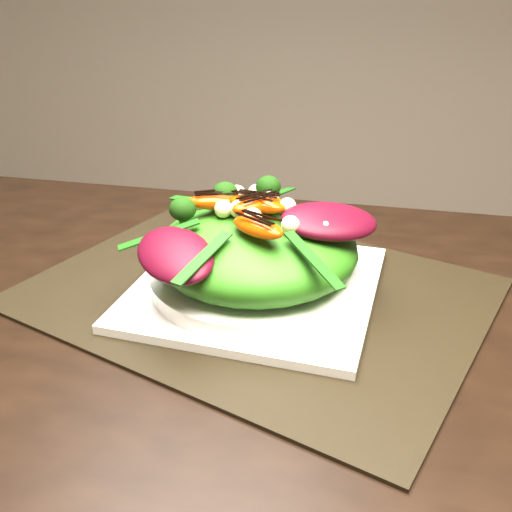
% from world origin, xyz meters
% --- Properties ---
extents(dining_table, '(1.60, 0.90, 0.75)m').
position_xyz_m(dining_table, '(0.00, 0.00, 0.73)').
color(dining_table, black).
rests_on(dining_table, floor).
extents(placemat, '(0.53, 0.47, 0.00)m').
position_xyz_m(placemat, '(0.14, 0.17, 0.75)').
color(placemat, black).
rests_on(placemat, dining_table).
extents(plate_base, '(0.26, 0.26, 0.01)m').
position_xyz_m(plate_base, '(0.14, 0.17, 0.76)').
color(plate_base, white).
rests_on(plate_base, placemat).
extents(salad_bowl, '(0.25, 0.25, 0.02)m').
position_xyz_m(salad_bowl, '(0.14, 0.17, 0.77)').
color(salad_bowl, white).
rests_on(salad_bowl, plate_base).
extents(lettuce_mound, '(0.21, 0.21, 0.07)m').
position_xyz_m(lettuce_mound, '(0.14, 0.17, 0.80)').
color(lettuce_mound, '#317415').
rests_on(lettuce_mound, salad_bowl).
extents(radicchio_leaf, '(0.12, 0.10, 0.02)m').
position_xyz_m(radicchio_leaf, '(0.21, 0.17, 0.84)').
color(radicchio_leaf, '#3D0613').
rests_on(radicchio_leaf, lettuce_mound).
extents(orange_segment, '(0.06, 0.04, 0.02)m').
position_xyz_m(orange_segment, '(0.12, 0.20, 0.84)').
color(orange_segment, red).
rests_on(orange_segment, lettuce_mound).
extents(broccoli_floret, '(0.04, 0.04, 0.04)m').
position_xyz_m(broccoli_floret, '(0.07, 0.21, 0.84)').
color(broccoli_floret, '#11360A').
rests_on(broccoli_floret, lettuce_mound).
extents(macadamia_nut, '(0.02, 0.02, 0.02)m').
position_xyz_m(macadamia_nut, '(0.17, 0.12, 0.84)').
color(macadamia_nut, beige).
rests_on(macadamia_nut, lettuce_mound).
extents(balsamic_drizzle, '(0.05, 0.02, 0.00)m').
position_xyz_m(balsamic_drizzle, '(0.12, 0.20, 0.85)').
color(balsamic_drizzle, black).
rests_on(balsamic_drizzle, orange_segment).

